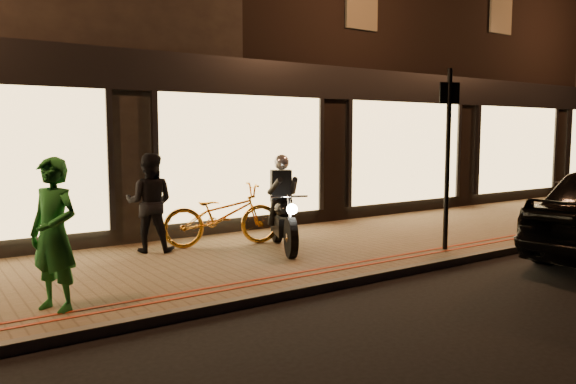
{
  "coord_description": "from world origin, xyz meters",
  "views": [
    {
      "loc": [
        -5.53,
        -5.61,
        2.07
      ],
      "look_at": [
        -0.33,
        1.97,
        1.1
      ],
      "focal_mm": 35.0,
      "sensor_mm": 36.0,
      "label": 1
    }
  ],
  "objects_px": {
    "motorcycle": "(283,213)",
    "bicycle_gold": "(222,215)",
    "sign_post": "(448,150)",
    "person_green": "(54,234)"
  },
  "relations": [
    {
      "from": "motorcycle",
      "to": "bicycle_gold",
      "type": "height_order",
      "value": "motorcycle"
    },
    {
      "from": "sign_post",
      "to": "bicycle_gold",
      "type": "relative_size",
      "value": 1.47
    },
    {
      "from": "motorcycle",
      "to": "sign_post",
      "type": "xyz_separation_m",
      "value": [
        2.25,
        -1.56,
        1.06
      ]
    },
    {
      "from": "motorcycle",
      "to": "bicycle_gold",
      "type": "bearing_deg",
      "value": 154.33
    },
    {
      "from": "bicycle_gold",
      "to": "person_green",
      "type": "height_order",
      "value": "person_green"
    },
    {
      "from": "motorcycle",
      "to": "sign_post",
      "type": "relative_size",
      "value": 0.61
    },
    {
      "from": "person_green",
      "to": "sign_post",
      "type": "bearing_deg",
      "value": 55.54
    },
    {
      "from": "sign_post",
      "to": "person_green",
      "type": "xyz_separation_m",
      "value": [
        -6.15,
        0.25,
        -0.83
      ]
    },
    {
      "from": "motorcycle",
      "to": "person_green",
      "type": "distance_m",
      "value": 4.12
    },
    {
      "from": "sign_post",
      "to": "person_green",
      "type": "distance_m",
      "value": 6.21
    }
  ]
}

